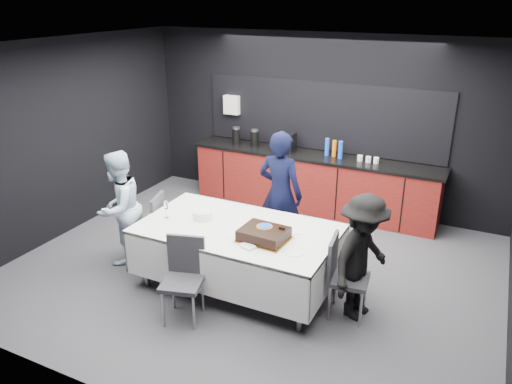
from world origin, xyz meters
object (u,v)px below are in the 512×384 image
at_px(cake_assembly, 264,234).
at_px(chair_left, 151,223).
at_px(chair_right, 342,271).
at_px(chair_near, 184,272).
at_px(champagne_flute, 166,206).
at_px(person_left, 119,208).
at_px(party_table, 238,238).
at_px(person_right, 362,258).
at_px(plate_stack, 203,215).
at_px(person_center, 280,194).

relative_size(cake_assembly, chair_left, 0.61).
relative_size(chair_right, chair_near, 1.00).
xyz_separation_m(champagne_flute, chair_right, (2.20, 0.13, -0.40)).
xyz_separation_m(cake_assembly, person_left, (-2.09, 0.03, -0.09)).
relative_size(cake_assembly, chair_near, 0.61).
distance_m(chair_left, chair_right, 2.62).
distance_m(chair_right, person_left, 2.98).
bearing_deg(cake_assembly, party_table, 160.48).
bearing_deg(cake_assembly, person_right, 10.39).
bearing_deg(chair_near, person_left, 154.85).
distance_m(champagne_flute, chair_right, 2.24).
bearing_deg(chair_near, person_right, 25.97).
bearing_deg(champagne_flute, cake_assembly, -0.29).
height_order(chair_right, person_left, person_left).
height_order(cake_assembly, plate_stack, cake_assembly).
distance_m(cake_assembly, person_center, 1.18).
distance_m(cake_assembly, champagne_flute, 1.32).
xyz_separation_m(chair_left, person_center, (1.44, 0.93, 0.33)).
bearing_deg(chair_left, party_table, -3.02).
height_order(party_table, plate_stack, plate_stack).
xyz_separation_m(chair_left, person_left, (-0.35, -0.18, 0.22)).
distance_m(party_table, chair_near, 0.83).
distance_m(champagne_flute, person_center, 1.53).
distance_m(chair_left, person_center, 1.74).
relative_size(party_table, cake_assembly, 4.10).
bearing_deg(cake_assembly, champagne_flute, 179.71).
relative_size(champagne_flute, person_left, 0.15).
bearing_deg(party_table, champagne_flute, -171.20).
xyz_separation_m(chair_near, person_right, (1.72, 0.84, 0.18)).
xyz_separation_m(cake_assembly, chair_near, (-0.65, -0.64, -0.31)).
height_order(party_table, chair_right, chair_right).
xyz_separation_m(plate_stack, person_right, (1.98, 0.01, -0.11)).
height_order(cake_assembly, chair_right, cake_assembly).
xyz_separation_m(champagne_flute, person_center, (1.02, 1.14, -0.08)).
height_order(party_table, champagne_flute, champagne_flute).
xyz_separation_m(plate_stack, person_center, (0.61, 0.96, 0.03)).
distance_m(champagne_flute, person_right, 2.40).
bearing_deg(chair_near, plate_stack, 107.50).
bearing_deg(person_left, chair_near, 61.76).
height_order(plate_stack, chair_near, chair_near).
bearing_deg(champagne_flute, chair_left, 153.49).
xyz_separation_m(plate_stack, champagne_flute, (-0.41, -0.18, 0.11)).
height_order(chair_left, person_center, person_center).
bearing_deg(chair_near, party_table, 73.21).
distance_m(party_table, chair_right, 1.30).
bearing_deg(champagne_flute, chair_right, 3.33).
bearing_deg(person_right, chair_right, 122.93).
xyz_separation_m(party_table, champagne_flute, (-0.91, -0.14, 0.30)).
height_order(chair_left, person_left, person_left).
relative_size(plate_stack, chair_right, 0.26).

